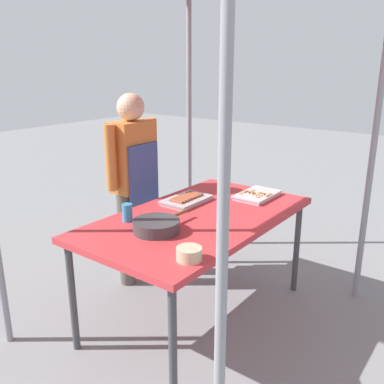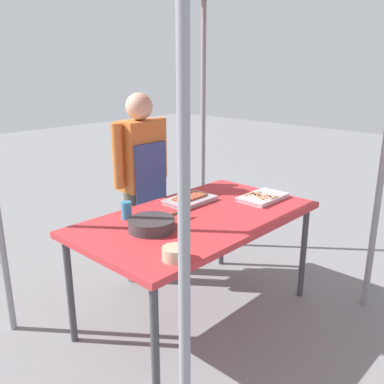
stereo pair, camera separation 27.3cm
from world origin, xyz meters
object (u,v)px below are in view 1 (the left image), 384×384
Objects in this scene: vendor_woman at (134,175)px; drink_cup_near_edge at (127,213)px; cooking_wok at (157,225)px; tray_meat_skewers at (257,195)px; tray_grilled_sausages at (186,200)px; stall_table at (198,223)px; condiment_bowl at (189,254)px.

drink_cup_near_edge is at bearing 40.81° from vendor_woman.
drink_cup_near_edge reaches higher than cooking_wok.
tray_meat_skewers is 0.24× the size of vendor_woman.
tray_grilled_sausages is 0.52m from drink_cup_near_edge.
stall_table is 0.29m from tray_grilled_sausages.
tray_meat_skewers is 0.83× the size of cooking_wok.
stall_table is 0.47m from drink_cup_near_edge.
vendor_woman is (-0.43, 0.84, 0.11)m from tray_meat_skewers.
vendor_woman is at bearing 53.20° from cooking_wok.
drink_cup_near_edge is (-0.35, 0.29, 0.11)m from stall_table.
vendor_woman is at bearing 78.49° from stall_table.
tray_grilled_sausages reaches higher than stall_table.
tray_meat_skewers is (0.41, -0.34, -0.00)m from tray_grilled_sausages.
condiment_bowl reaches higher than tray_grilled_sausages.
condiment_bowl is at bearing -107.62° from drink_cup_near_edge.
tray_meat_skewers is at bearing 11.60° from condiment_bowl.
vendor_woman reaches higher than tray_grilled_sausages.
cooking_wok is at bearing 175.12° from stall_table.
stall_table is 12.10× the size of condiment_bowl.
drink_cup_near_edge is (-0.93, 0.41, 0.04)m from tray_meat_skewers.
stall_table is 0.66m from condiment_bowl.
drink_cup_near_edge reaches higher than tray_meat_skewers.
drink_cup_near_edge is at bearing 172.38° from tray_grilled_sausages.
stall_table is 1.07× the size of vendor_woman.
vendor_woman reaches higher than tray_meat_skewers.
tray_meat_skewers is 3.25× the size of drink_cup_near_edge.
cooking_wok is at bearing -94.30° from drink_cup_near_edge.
tray_grilled_sausages is 0.98× the size of tray_meat_skewers.
tray_grilled_sausages is 2.70× the size of condiment_bowl.
tray_grilled_sausages is 0.81× the size of cooking_wok.
stall_table is at bearing -39.95° from drink_cup_near_edge.
cooking_wok is at bearing 53.20° from vendor_woman.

